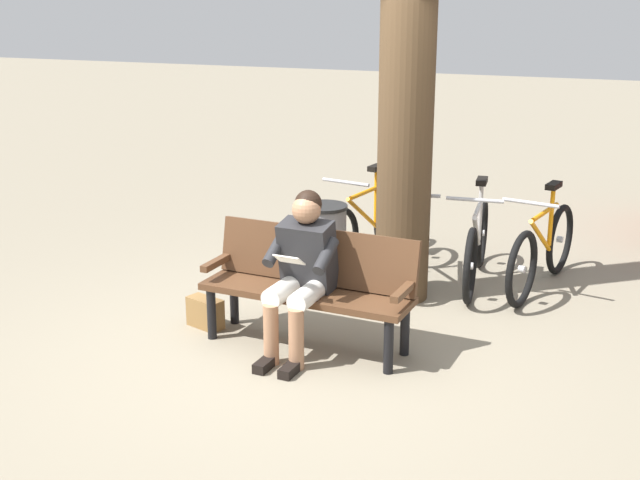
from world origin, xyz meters
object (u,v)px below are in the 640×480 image
bench (311,279)px  bicycle_blue (413,240)px  bicycle_purple (542,250)px  person_reading (302,266)px  bicycle_black (367,227)px  bicycle_green (477,245)px  litter_bin (324,246)px  tree_trunk (408,62)px  handbag (205,313)px

bench → bicycle_blue: size_ratio=0.98×
bench → bicycle_purple: 2.35m
bench → person_reading: person_reading is taller
bicycle_black → bicycle_green: bearing=89.8°
bench → bicycle_blue: 1.77m
litter_bin → bicycle_purple: 1.92m
bicycle_purple → bicycle_green: size_ratio=0.99×
tree_trunk → bicycle_black: bearing=-54.6°
tree_trunk → bicycle_purple: 2.08m
litter_bin → bicycle_purple: (-1.83, -0.61, -0.02)m
bench → bicycle_black: 2.01m
person_reading → handbag: 1.05m
bicycle_green → bicycle_blue: same height
handbag → bicycle_green: bearing=-135.7°
handbag → bicycle_purple: size_ratio=0.18×
tree_trunk → litter_bin: tree_trunk is taller
bicycle_black → bicycle_blue: bearing=74.9°
person_reading → handbag: person_reading is taller
person_reading → litter_bin: size_ratio=1.59×
tree_trunk → bicycle_black: 1.92m
litter_bin → bicycle_black: size_ratio=0.46×
bicycle_blue → bicycle_black: (0.53, -0.27, 0.00)m
bench → tree_trunk: bearing=-103.2°
litter_bin → bicycle_black: 0.80m
bicycle_black → handbag: bearing=-7.7°
person_reading → tree_trunk: (-0.39, -1.36, 1.34)m
person_reading → bicycle_blue: size_ratio=0.72×
tree_trunk → litter_bin: 1.78m
bicycle_purple → bicycle_blue: same height
person_reading → bicycle_black: person_reading is taller
bench → bicycle_green: size_ratio=0.97×
handbag → tree_trunk: (-1.27, -1.21, 1.89)m
person_reading → bicycle_purple: 2.50m
bench → handbag: bearing=5.2°
bicycle_blue → bicycle_black: size_ratio=1.00×
litter_bin → tree_trunk: bearing=179.1°
bicycle_purple → bicycle_green: (0.57, 0.05, 0.00)m
handbag → litter_bin: (-0.56, -1.22, 0.26)m
bicycle_blue → bicycle_purple: bearing=82.7°
tree_trunk → litter_bin: (0.71, -0.01, -1.63)m
bicycle_green → handbag: bearing=-50.3°
bench → bicycle_purple: bicycle_purple is taller
bench → person_reading: bearing=92.6°
bicycle_green → tree_trunk: bearing=-48.3°
bicycle_black → litter_bin: bearing=1.1°
bench → bicycle_green: (-0.92, -1.76, -0.15)m
handbag → bicycle_purple: bicycle_purple is taller
bench → bicycle_green: 1.99m
person_reading → bicycle_black: 2.19m
person_reading → litter_bin: person_reading is taller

